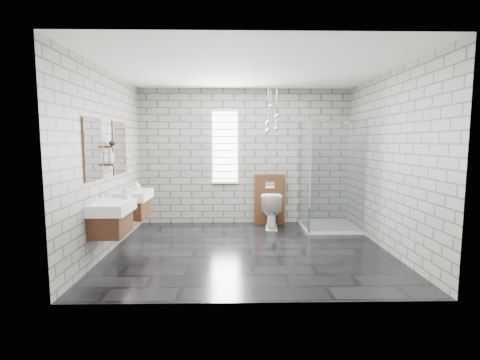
{
  "coord_description": "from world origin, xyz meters",
  "views": [
    {
      "loc": [
        -0.24,
        -5.22,
        1.65
      ],
      "look_at": [
        -0.13,
        0.35,
        1.04
      ],
      "focal_mm": 26.0,
      "sensor_mm": 36.0,
      "label": 1
    }
  ],
  "objects_px": {
    "vanity_left": "(109,209)",
    "vanity_right": "(132,196)",
    "shower_enclosure": "(326,203)",
    "toilet": "(271,210)",
    "cistern_panel": "(269,199)"
  },
  "relations": [
    {
      "from": "shower_enclosure",
      "to": "toilet",
      "type": "height_order",
      "value": "shower_enclosure"
    },
    {
      "from": "vanity_right",
      "to": "cistern_panel",
      "type": "distance_m",
      "value": 2.71
    },
    {
      "from": "vanity_left",
      "to": "toilet",
      "type": "xyz_separation_m",
      "value": [
        2.4,
        1.94,
        -0.41
      ]
    },
    {
      "from": "vanity_left",
      "to": "toilet",
      "type": "distance_m",
      "value": 3.11
    },
    {
      "from": "vanity_right",
      "to": "shower_enclosure",
      "type": "height_order",
      "value": "shower_enclosure"
    },
    {
      "from": "vanity_left",
      "to": "cistern_panel",
      "type": "height_order",
      "value": "vanity_left"
    },
    {
      "from": "shower_enclosure",
      "to": "toilet",
      "type": "xyz_separation_m",
      "value": [
        -1.01,
        0.17,
        -0.16
      ]
    },
    {
      "from": "cistern_panel",
      "to": "shower_enclosure",
      "type": "xyz_separation_m",
      "value": [
        1.01,
        -0.52,
        0.0
      ]
    },
    {
      "from": "cistern_panel",
      "to": "shower_enclosure",
      "type": "height_order",
      "value": "shower_enclosure"
    },
    {
      "from": "vanity_left",
      "to": "vanity_right",
      "type": "height_order",
      "value": "same"
    },
    {
      "from": "cistern_panel",
      "to": "toilet",
      "type": "relative_size",
      "value": 1.44
    },
    {
      "from": "vanity_left",
      "to": "vanity_right",
      "type": "bearing_deg",
      "value": 90.0
    },
    {
      "from": "cistern_panel",
      "to": "shower_enclosure",
      "type": "bearing_deg",
      "value": -27.18
    },
    {
      "from": "vanity_left",
      "to": "shower_enclosure",
      "type": "height_order",
      "value": "shower_enclosure"
    },
    {
      "from": "vanity_right",
      "to": "shower_enclosure",
      "type": "relative_size",
      "value": 0.77
    }
  ]
}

